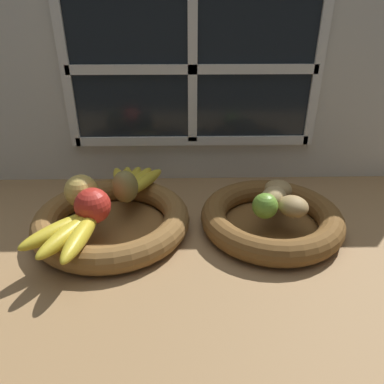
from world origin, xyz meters
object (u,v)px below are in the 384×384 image
(fruit_bowl_right, at_px, (271,219))
(apple_golden_left, at_px, (81,191))
(fruit_bowl_left, at_px, (112,220))
(banana_bunch_front, at_px, (71,232))
(potato_back, at_px, (278,189))
(apple_red_front, at_px, (93,206))
(potato_small, at_px, (293,206))
(pear_brown, at_px, (125,187))
(banana_bunch_back, at_px, (133,181))
(lime_near, at_px, (265,206))
(potato_large, at_px, (274,198))

(fruit_bowl_right, relative_size, apple_golden_left, 4.37)
(fruit_bowl_left, bearing_deg, banana_bunch_front, -115.52)
(fruit_bowl_right, height_order, potato_back, potato_back)
(apple_red_front, distance_m, potato_small, 0.42)
(apple_red_front, distance_m, apple_golden_left, 0.08)
(pear_brown, relative_size, banana_bunch_back, 0.46)
(potato_back, xyz_separation_m, lime_near, (-0.05, -0.09, 0.01))
(apple_golden_left, height_order, potato_small, apple_golden_left)
(banana_bunch_front, relative_size, lime_near, 3.37)
(fruit_bowl_right, distance_m, potato_large, 0.05)
(fruit_bowl_right, xyz_separation_m, potato_large, (0.00, -0.00, 0.05))
(fruit_bowl_right, relative_size, potato_small, 4.83)
(potato_large, bearing_deg, potato_small, -45.00)
(potato_large, relative_size, potato_back, 1.06)
(banana_bunch_front, height_order, potato_back, potato_back)
(fruit_bowl_right, height_order, banana_bunch_back, banana_bunch_back)
(potato_back, bearing_deg, potato_small, -81.03)
(banana_bunch_front, height_order, potato_large, potato_large)
(banana_bunch_front, bearing_deg, banana_bunch_back, 67.83)
(fruit_bowl_right, distance_m, potato_back, 0.07)
(fruit_bowl_right, distance_m, apple_red_front, 0.39)
(fruit_bowl_right, bearing_deg, apple_red_front, -172.58)
(fruit_bowl_right, xyz_separation_m, lime_near, (-0.03, -0.04, 0.06))
(fruit_bowl_left, bearing_deg, banana_bunch_back, 71.56)
(fruit_bowl_right, xyz_separation_m, banana_bunch_back, (-0.32, 0.11, 0.04))
(apple_golden_left, bearing_deg, banana_bunch_front, -85.82)
(apple_red_front, distance_m, potato_large, 0.39)
(potato_back, height_order, lime_near, lime_near)
(banana_bunch_front, xyz_separation_m, potato_large, (0.41, 0.11, 0.01))
(banana_bunch_front, relative_size, banana_bunch_back, 1.10)
(apple_red_front, distance_m, lime_near, 0.36)
(fruit_bowl_left, relative_size, pear_brown, 4.58)
(banana_bunch_front, distance_m, potato_back, 0.46)
(fruit_bowl_right, bearing_deg, potato_large, -90.00)
(fruit_bowl_left, relative_size, apple_red_front, 4.68)
(fruit_bowl_left, distance_m, fruit_bowl_right, 0.36)
(pear_brown, height_order, potato_small, pear_brown)
(apple_red_front, relative_size, potato_large, 1.12)
(fruit_bowl_right, distance_m, apple_golden_left, 0.43)
(pear_brown, bearing_deg, potato_large, -5.52)
(banana_bunch_back, bearing_deg, lime_near, -26.69)
(apple_golden_left, distance_m, potato_large, 0.42)
(banana_bunch_back, bearing_deg, pear_brown, -94.22)
(fruit_bowl_right, height_order, apple_red_front, apple_red_front)
(pear_brown, xyz_separation_m, lime_near, (0.30, -0.07, -0.01))
(potato_small, bearing_deg, potato_back, 98.97)
(fruit_bowl_right, distance_m, banana_bunch_back, 0.34)
(banana_bunch_back, bearing_deg, fruit_bowl_left, -108.44)
(apple_red_front, xyz_separation_m, potato_back, (0.40, 0.10, -0.02))
(banana_bunch_back, relative_size, potato_large, 2.50)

